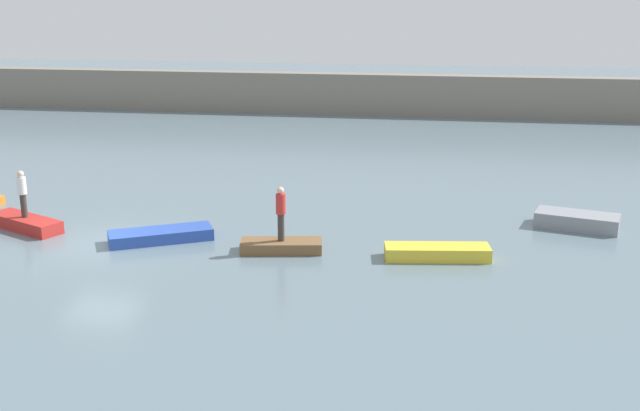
# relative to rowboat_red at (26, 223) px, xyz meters

# --- Properties ---
(ground_plane) EXTENTS (120.00, 120.00, 0.00)m
(ground_plane) POSITION_rel_rowboat_red_xyz_m (3.23, -1.14, -0.23)
(ground_plane) COLOR slate
(embankment_wall) EXTENTS (80.00, 1.20, 2.66)m
(embankment_wall) POSITION_rel_rowboat_red_xyz_m (3.23, 26.82, 1.10)
(embankment_wall) COLOR gray
(embankment_wall) RESTS_ON ground_plane
(rowboat_red) EXTENTS (3.19, 2.22, 0.46)m
(rowboat_red) POSITION_rel_rowboat_red_xyz_m (0.00, 0.00, 0.00)
(rowboat_red) COLOR red
(rowboat_red) RESTS_ON ground_plane
(rowboat_blue) EXTENTS (3.60, 2.57, 0.41)m
(rowboat_blue) POSITION_rel_rowboat_red_xyz_m (5.24, -0.57, -0.03)
(rowboat_blue) COLOR #2B4CAD
(rowboat_blue) RESTS_ON ground_plane
(rowboat_brown) EXTENTS (2.78, 1.36, 0.37)m
(rowboat_brown) POSITION_rel_rowboat_red_xyz_m (9.53, -1.03, -0.04)
(rowboat_brown) COLOR brown
(rowboat_brown) RESTS_ON ground_plane
(rowboat_yellow) EXTENTS (3.44, 1.36, 0.43)m
(rowboat_yellow) POSITION_rel_rowboat_red_xyz_m (14.61, -0.99, -0.01)
(rowboat_yellow) COLOR gold
(rowboat_yellow) RESTS_ON ground_plane
(rowboat_grey) EXTENTS (3.10, 1.94, 0.55)m
(rowboat_grey) POSITION_rel_rowboat_red_xyz_m (19.57, 3.06, 0.05)
(rowboat_grey) COLOR gray
(rowboat_grey) RESTS_ON ground_plane
(person_white_shirt) EXTENTS (0.32, 0.32, 1.70)m
(person_white_shirt) POSITION_rel_rowboat_red_xyz_m (0.00, 0.00, 1.18)
(person_white_shirt) COLOR #38332D
(person_white_shirt) RESTS_ON rowboat_red
(person_red_shirt) EXTENTS (0.32, 0.32, 1.82)m
(person_red_shirt) POSITION_rel_rowboat_red_xyz_m (9.53, -1.03, 1.16)
(person_red_shirt) COLOR #38332D
(person_red_shirt) RESTS_ON rowboat_brown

